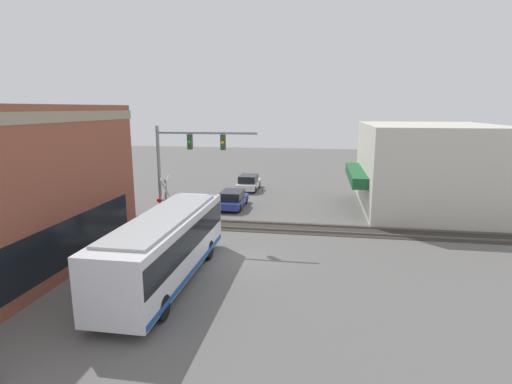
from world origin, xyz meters
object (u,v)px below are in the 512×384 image
(city_bus, at_px, (166,245))
(parked_car_blue, at_px, (233,200))
(parked_car_white, at_px, (249,183))
(pedestrian_at_crossing, at_px, (177,227))
(crossing_signal, at_px, (166,200))

(city_bus, height_order, parked_car_blue, city_bus)
(parked_car_white, relative_size, pedestrian_at_crossing, 2.49)
(crossing_signal, relative_size, pedestrian_at_crossing, 2.21)
(city_bus, bearing_deg, pedestrian_at_crossing, 15.67)
(crossing_signal, height_order, parked_car_white, crossing_signal)
(parked_car_white, bearing_deg, parked_car_blue, -180.00)
(city_bus, distance_m, pedestrian_at_crossing, 5.79)
(parked_car_white, bearing_deg, crossing_signal, 170.67)
(parked_car_blue, distance_m, pedestrian_at_crossing, 8.70)
(city_bus, height_order, crossing_signal, crossing_signal)
(pedestrian_at_crossing, bearing_deg, crossing_signal, 49.31)
(pedestrian_at_crossing, bearing_deg, parked_car_blue, -10.24)
(parked_car_white, bearing_deg, pedestrian_at_crossing, 174.39)
(parked_car_white, height_order, pedestrian_at_crossing, pedestrian_at_crossing)
(pedestrian_at_crossing, bearing_deg, city_bus, -164.33)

